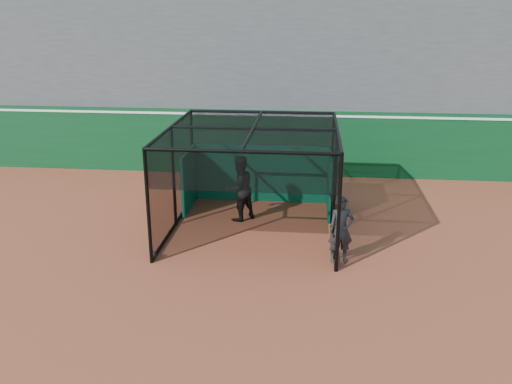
# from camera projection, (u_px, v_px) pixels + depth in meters

# --- Properties ---
(ground) EXTENTS (120.00, 120.00, 0.00)m
(ground) POSITION_uv_depth(u_px,v_px,m) (247.00, 272.00, 13.28)
(ground) COLOR brown
(ground) RESTS_ON ground
(outfield_wall) EXTENTS (50.00, 0.50, 2.50)m
(outfield_wall) POSITION_uv_depth(u_px,v_px,m) (273.00, 141.00, 20.88)
(outfield_wall) COLOR #0B3D1B
(outfield_wall) RESTS_ON ground
(grandstand) EXTENTS (50.00, 7.85, 8.95)m
(grandstand) POSITION_uv_depth(u_px,v_px,m) (280.00, 49.00, 23.41)
(grandstand) COLOR #4C4C4F
(grandstand) RESTS_ON ground
(batting_cage) EXTENTS (4.74, 5.20, 2.98)m
(batting_cage) POSITION_uv_depth(u_px,v_px,m) (253.00, 180.00, 15.49)
(batting_cage) COLOR black
(batting_cage) RESTS_ON ground
(batter) EXTENTS (1.22, 1.22, 2.00)m
(batter) POSITION_uv_depth(u_px,v_px,m) (239.00, 188.00, 16.30)
(batter) COLOR black
(batter) RESTS_ON ground
(on_deck_player) EXTENTS (0.72, 0.55, 1.75)m
(on_deck_player) POSITION_uv_depth(u_px,v_px,m) (341.00, 230.00, 13.55)
(on_deck_player) COLOR black
(on_deck_player) RESTS_ON ground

